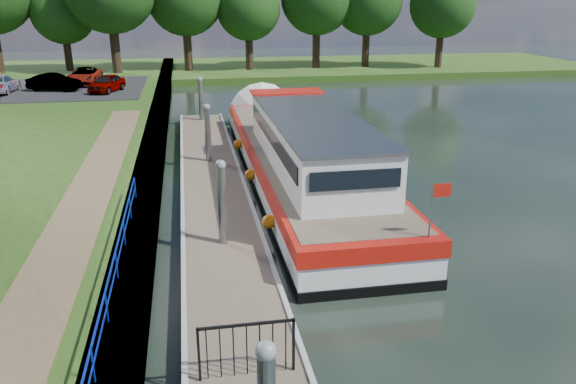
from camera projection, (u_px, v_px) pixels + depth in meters
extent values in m
cube|color=#473D2D|center=(148.00, 181.00, 22.27)|extent=(1.10, 90.00, 0.78)
cube|color=#244413|center=(308.00, 68.00, 59.16)|extent=(60.00, 18.00, 0.60)
cube|color=brown|center=(63.00, 248.00, 15.32)|extent=(1.60, 40.00, 0.05)
cube|color=black|center=(48.00, 89.00, 42.08)|extent=(14.00, 12.00, 0.06)
cube|color=#0C2DBF|center=(99.00, 318.00, 10.73)|extent=(0.04, 18.00, 0.04)
cube|color=#0C2DBF|center=(101.00, 334.00, 10.84)|extent=(0.03, 18.00, 0.03)
cylinder|color=#0C2DBF|center=(93.00, 365.00, 9.91)|extent=(0.04, 0.04, 0.72)
cylinder|color=#0C2DBF|center=(107.00, 307.00, 11.77)|extent=(0.04, 0.04, 0.72)
cylinder|color=#0C2DBF|center=(117.00, 265.00, 13.63)|extent=(0.04, 0.04, 0.72)
cylinder|color=#0C2DBF|center=(124.00, 233.00, 15.49)|extent=(0.04, 0.04, 0.72)
cylinder|color=#0C2DBF|center=(130.00, 208.00, 17.34)|extent=(0.04, 0.04, 0.72)
cylinder|color=#0C2DBF|center=(135.00, 187.00, 19.20)|extent=(0.04, 0.04, 0.72)
cube|color=brown|center=(215.00, 196.00, 20.88)|extent=(2.50, 30.00, 0.24)
cube|color=#9EA0A3|center=(223.00, 246.00, 17.24)|extent=(2.30, 5.00, 0.30)
cube|color=#9EA0A3|center=(210.00, 171.00, 24.67)|extent=(2.30, 5.00, 0.30)
cube|color=#9EA0A3|center=(203.00, 131.00, 32.11)|extent=(2.30, 5.00, 0.30)
cube|color=#9EA0A3|center=(247.00, 191.00, 21.03)|extent=(0.12, 30.00, 0.06)
cube|color=#9EA0A3|center=(182.00, 194.00, 20.63)|extent=(0.12, 30.00, 0.06)
sphere|color=gray|center=(266.00, 351.00, 7.51)|extent=(0.30, 0.30, 0.30)
cylinder|color=gray|center=(223.00, 221.00, 16.43)|extent=(0.26, 0.26, 3.40)
sphere|color=gray|center=(221.00, 165.00, 15.87)|extent=(0.30, 0.30, 0.30)
cylinder|color=gray|center=(208.00, 145.00, 24.79)|extent=(0.26, 0.26, 3.40)
sphere|color=gray|center=(207.00, 107.00, 24.24)|extent=(0.30, 0.30, 0.30)
cylinder|color=gray|center=(201.00, 108.00, 33.16)|extent=(0.26, 0.26, 3.40)
sphere|color=gray|center=(200.00, 79.00, 32.60)|extent=(0.30, 0.30, 0.30)
cube|color=black|center=(199.00, 354.00, 10.46)|extent=(0.05, 0.05, 1.15)
cube|color=black|center=(293.00, 344.00, 10.76)|extent=(0.05, 0.05, 1.15)
cube|color=black|center=(246.00, 325.00, 10.43)|extent=(1.85, 0.05, 0.05)
cube|color=black|center=(207.00, 354.00, 10.48)|extent=(0.02, 0.02, 1.10)
cube|color=black|center=(220.00, 352.00, 10.53)|extent=(0.02, 0.02, 1.10)
cube|color=black|center=(234.00, 351.00, 10.57)|extent=(0.02, 0.02, 1.10)
cube|color=black|center=(247.00, 349.00, 10.61)|extent=(0.02, 0.02, 1.10)
cube|color=black|center=(260.00, 348.00, 10.65)|extent=(0.02, 0.02, 1.10)
cube|color=black|center=(273.00, 347.00, 10.70)|extent=(0.02, 0.02, 1.10)
cube|color=black|center=(286.00, 345.00, 10.74)|extent=(0.02, 0.02, 1.10)
cube|color=black|center=(298.00, 179.00, 23.69)|extent=(4.00, 20.00, 0.55)
cube|color=silver|center=(298.00, 166.00, 23.49)|extent=(3.96, 19.90, 0.65)
cube|color=#AF140C|center=(298.00, 153.00, 23.31)|extent=(4.04, 20.00, 0.48)
cube|color=brown|center=(298.00, 147.00, 23.23)|extent=(3.68, 19.20, 0.04)
cone|color=silver|center=(264.00, 118.00, 33.18)|extent=(4.00, 1.50, 4.00)
cube|color=silver|center=(311.00, 141.00, 20.62)|extent=(3.00, 11.00, 1.75)
cube|color=gray|center=(312.00, 116.00, 20.32)|extent=(3.10, 11.20, 0.10)
cube|color=black|center=(271.00, 136.00, 20.28)|extent=(0.04, 10.00, 0.55)
cube|color=black|center=(352.00, 132.00, 20.79)|extent=(0.04, 10.00, 0.55)
cube|color=black|center=(285.00, 107.00, 25.70)|extent=(2.60, 0.04, 0.55)
cube|color=black|center=(356.00, 180.00, 15.38)|extent=(2.60, 0.04, 0.55)
cube|color=#AF140C|center=(286.00, 92.00, 25.12)|extent=(3.20, 1.60, 0.06)
cylinder|color=gray|center=(431.00, 211.00, 14.23)|extent=(0.05, 0.05, 1.50)
cube|color=#AF140C|center=(442.00, 190.00, 14.09)|extent=(0.50, 0.02, 0.35)
sphere|color=orange|center=(269.00, 222.00, 17.55)|extent=(0.44, 0.44, 0.44)
sphere|color=orange|center=(250.00, 175.00, 22.19)|extent=(0.44, 0.44, 0.44)
sphere|color=orange|center=(238.00, 144.00, 26.84)|extent=(0.44, 0.44, 0.44)
imported|color=#594C47|center=(295.00, 166.00, 17.56)|extent=(0.62, 0.74, 1.72)
cylinder|color=#332316|center=(68.00, 56.00, 52.59)|extent=(0.70, 0.70, 3.10)
sphere|color=black|center=(63.00, 11.00, 51.30)|extent=(5.85, 5.85, 5.85)
cylinder|color=#332316|center=(116.00, 51.00, 50.85)|extent=(0.84, 0.84, 4.29)
cylinder|color=#332316|center=(188.00, 50.00, 53.87)|extent=(0.79, 0.79, 3.83)
cylinder|color=#332316|center=(249.00, 52.00, 54.72)|extent=(0.72, 0.72, 3.26)
sphere|color=black|center=(248.00, 8.00, 53.36)|extent=(6.16, 6.16, 6.16)
cylinder|color=#332316|center=(316.00, 48.00, 56.05)|extent=(0.78, 0.78, 3.77)
cylinder|color=#332316|center=(366.00, 48.00, 56.96)|extent=(0.77, 0.77, 3.65)
sphere|color=black|center=(368.00, 0.00, 55.43)|extent=(6.89, 6.89, 6.89)
cylinder|color=#332316|center=(439.00, 50.00, 56.46)|extent=(0.74, 0.74, 3.41)
sphere|color=black|center=(443.00, 5.00, 55.04)|extent=(6.43, 6.43, 6.43)
imported|color=#999999|center=(107.00, 83.00, 40.42)|extent=(2.63, 3.96, 1.25)
imported|color=#999999|center=(54.00, 82.00, 40.88)|extent=(4.00, 2.34, 1.25)
imported|color=#999999|center=(0.00, 84.00, 40.00)|extent=(1.81, 4.41, 1.28)
imported|color=#999999|center=(84.00, 76.00, 43.97)|extent=(2.41, 4.78, 1.30)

